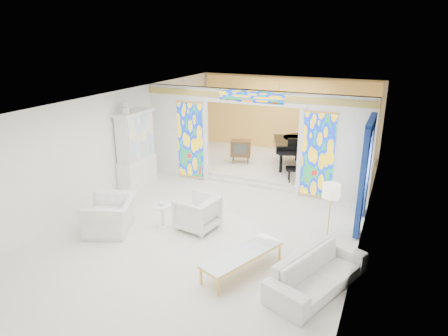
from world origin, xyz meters
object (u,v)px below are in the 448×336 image
at_px(sofa, 318,272).
at_px(coffee_table, 242,255).
at_px(tv_console, 241,148).
at_px(china_cabinet, 136,150).
at_px(armchair_left, 111,215).
at_px(grand_piano, 300,144).
at_px(armchair_right, 197,213).

height_order(sofa, coffee_table, sofa).
bearing_deg(tv_console, coffee_table, -85.64).
height_order(china_cabinet, coffee_table, china_cabinet).
height_order(coffee_table, tv_console, tv_console).
bearing_deg(armchair_left, tv_console, 146.00).
bearing_deg(sofa, armchair_left, 108.12).
bearing_deg(armchair_left, china_cabinet, 179.69).
bearing_deg(grand_piano, armchair_left, -136.27).
relative_size(armchair_left, sofa, 0.55).
distance_m(armchair_right, grand_piano, 5.49).
bearing_deg(tv_console, grand_piano, -1.98).
relative_size(armchair_left, tv_console, 1.57).
bearing_deg(grand_piano, china_cabinet, -159.84).
distance_m(armchair_right, sofa, 3.40).
distance_m(armchair_left, armchair_right, 2.08).
distance_m(sofa, grand_piano, 6.87).
bearing_deg(tv_console, china_cabinet, -144.08).
bearing_deg(grand_piano, armchair_right, -123.01).
bearing_deg(china_cabinet, armchair_right, -30.45).
distance_m(china_cabinet, armchair_right, 3.55).
height_order(grand_piano, tv_console, grand_piano).
xyz_separation_m(armchair_right, coffee_table, (1.69, -1.30, -0.03)).
xyz_separation_m(armchair_right, grand_piano, (1.22, 5.33, 0.52)).
bearing_deg(tv_console, armchair_left, -118.48).
distance_m(armchair_right, tv_console, 4.85).
relative_size(sofa, coffee_table, 1.15).
bearing_deg(grand_piano, coffee_table, -106.05).
relative_size(coffee_table, grand_piano, 0.63).
distance_m(armchair_left, sofa, 5.04).
distance_m(china_cabinet, grand_piano, 5.53).
distance_m(china_cabinet, armchair_left, 3.03).
bearing_deg(coffee_table, grand_piano, 94.10).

